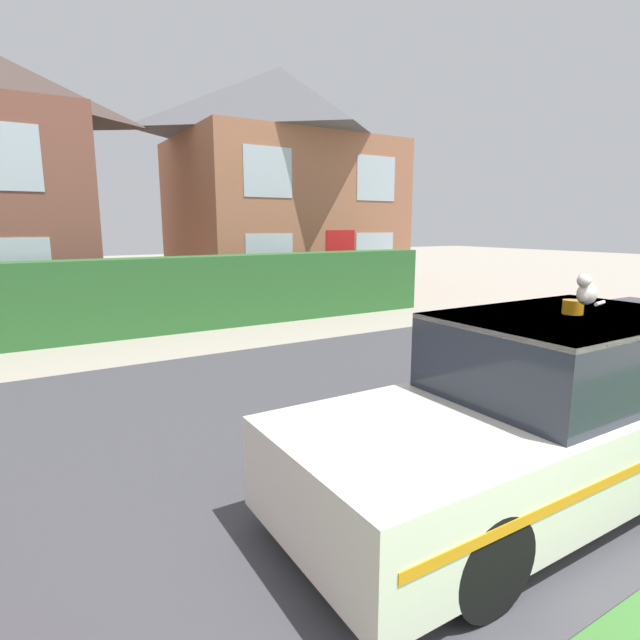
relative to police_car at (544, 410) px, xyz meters
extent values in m
cube|color=#424247|center=(-1.09, 2.38, -0.71)|extent=(28.00, 6.93, 0.01)
cube|color=#2D662D|center=(-0.11, 8.20, 0.07)|extent=(11.52, 0.70, 1.58)
cylinder|color=black|center=(-1.50, 0.71, -0.39)|extent=(0.64, 0.20, 0.64)
cylinder|color=black|center=(-1.50, -0.70, -0.39)|extent=(0.64, 0.20, 0.64)
cylinder|color=black|center=(1.29, 0.70, -0.39)|extent=(0.64, 0.20, 0.64)
cube|color=silver|center=(-0.11, 0.00, -0.19)|extent=(4.50, 1.63, 0.69)
cube|color=#232833|center=(0.26, 0.00, 0.47)|extent=(2.21, 1.46, 0.63)
cube|color=silver|center=(0.26, 0.00, 0.77)|extent=(2.21, 1.46, 0.04)
cube|color=orange|center=(-0.10, 0.81, -0.14)|extent=(4.27, 0.03, 0.07)
cube|color=orange|center=(-0.11, -0.81, -0.14)|extent=(4.27, 0.03, 0.07)
cylinder|color=orange|center=(0.26, 0.00, 0.85)|extent=(0.17, 0.17, 0.12)
ellipsoid|color=silver|center=(0.10, -0.20, 0.99)|extent=(0.23, 0.18, 0.18)
ellipsoid|color=beige|center=(0.03, -0.22, 0.98)|extent=(0.07, 0.09, 0.10)
sphere|color=silver|center=(0.02, -0.22, 1.10)|extent=(0.10, 0.10, 0.10)
cone|color=silver|center=(0.01, -0.19, 1.14)|extent=(0.04, 0.04, 0.04)
cone|color=silver|center=(0.02, -0.25, 1.14)|extent=(0.04, 0.04, 0.04)
cylinder|color=silver|center=(0.19, -0.26, 0.92)|extent=(0.17, 0.06, 0.03)
cube|color=silver|center=(-3.68, 9.45, 0.63)|extent=(1.40, 0.02, 1.30)
cube|color=silver|center=(-3.68, 9.45, 2.83)|extent=(1.40, 0.02, 1.30)
cube|color=#A86B4C|center=(4.04, 12.59, 1.72)|extent=(6.47, 5.40, 4.88)
pyramid|color=#56565B|center=(4.04, 12.59, 5.28)|extent=(6.79, 5.67, 2.23)
cube|color=red|center=(4.56, 9.88, 0.33)|extent=(1.00, 0.02, 2.10)
cube|color=silver|center=(2.26, 9.88, 0.65)|extent=(1.40, 0.02, 1.30)
cube|color=silver|center=(5.82, 9.88, 0.65)|extent=(1.40, 0.02, 1.30)
cube|color=silver|center=(2.26, 9.88, 2.89)|extent=(1.40, 0.02, 1.30)
cube|color=silver|center=(5.82, 9.88, 2.89)|extent=(1.40, 0.02, 1.30)
camera|label=1|loc=(-3.65, -2.38, 1.51)|focal=28.00mm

